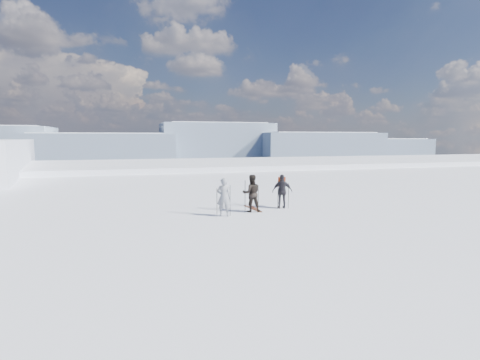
% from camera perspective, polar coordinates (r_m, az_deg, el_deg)
% --- Properties ---
extents(lake_basin, '(820.00, 820.00, 71.62)m').
position_cam_1_polar(lake_basin, '(42.85, -7.55, -6.67)').
color(lake_basin, white).
rests_on(lake_basin, ground).
extents(far_mountain_range, '(770.00, 110.00, 53.00)m').
position_cam_1_polar(far_mountain_range, '(467.57, -11.75, 4.98)').
color(far_mountain_range, slate).
rests_on(far_mountain_range, ground).
extents(skier_grey, '(0.65, 0.52, 1.56)m').
position_cam_1_polar(skier_grey, '(15.08, -2.49, -2.62)').
color(skier_grey, gray).
rests_on(skier_grey, ground).
extents(skier_dark, '(0.85, 0.70, 1.60)m').
position_cam_1_polar(skier_dark, '(15.97, 1.75, -2.03)').
color(skier_dark, black).
rests_on(skier_dark, ground).
extents(skier_pack, '(0.96, 0.61, 1.53)m').
position_cam_1_polar(skier_pack, '(16.89, 6.46, -1.74)').
color(skier_pack, black).
rests_on(skier_pack, ground).
extents(backpack, '(0.36, 0.27, 0.42)m').
position_cam_1_polar(backpack, '(17.02, 6.40, 1.64)').
color(backpack, '#DA4514').
rests_on(backpack, skier_pack).
extents(ski_poles, '(3.50, 0.97, 1.37)m').
position_cam_1_polar(ski_poles, '(15.92, 2.08, -2.75)').
color(ski_poles, black).
rests_on(ski_poles, ground).
extents(skis_loose, '(0.35, 1.70, 0.03)m').
position_cam_1_polar(skis_loose, '(16.76, 2.11, -4.36)').
color(skis_loose, black).
rests_on(skis_loose, ground).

